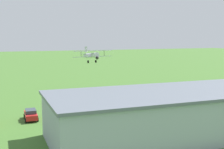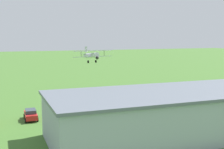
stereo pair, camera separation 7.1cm
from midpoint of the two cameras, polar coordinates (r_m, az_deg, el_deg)
name	(u,v)px [view 1 (the left image)]	position (r m, az deg, el deg)	size (l,w,h in m)	color
ground_plane	(103,92)	(70.47, -1.72, -3.23)	(400.00, 400.00, 0.00)	#3D6628
hangar	(190,111)	(41.62, 14.31, -6.71)	(37.48, 13.34, 5.85)	#99A3AD
biplane	(92,55)	(67.49, -3.87, 3.68)	(9.07, 6.82, 3.65)	silver
car_red	(31,114)	(48.66, -15.02, -7.24)	(2.03, 4.07, 1.63)	red
truck_delivery_white	(221,92)	(64.80, 19.76, -3.04)	(6.73, 2.99, 3.25)	silver
person_by_parked_cars	(193,95)	(64.39, 14.96, -3.70)	(0.50, 0.50, 1.72)	#72338C
person_crossing_taxiway	(83,104)	(54.05, -5.44, -5.55)	(0.54, 0.54, 1.74)	#33723F
person_beside_truck	(179,95)	(63.14, 12.47, -3.84)	(0.50, 0.50, 1.72)	beige
person_at_fence_line	(192,97)	(62.02, 14.66, -4.14)	(0.50, 0.50, 1.64)	#72338C
person_near_hangar_door	(186,96)	(63.08, 13.64, -3.97)	(0.41, 0.41, 1.55)	orange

